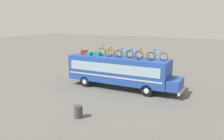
# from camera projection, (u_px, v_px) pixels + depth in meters

# --- Properties ---
(ground_plane) EXTENTS (120.00, 120.00, 0.00)m
(ground_plane) POSITION_uv_depth(u_px,v_px,m) (118.00, 88.00, 22.33)
(ground_plane) COLOR #605E59
(bus) EXTENTS (10.74, 2.53, 2.92)m
(bus) POSITION_uv_depth(u_px,v_px,m) (120.00, 70.00, 21.87)
(bus) COLOR #23479E
(bus) RESTS_ON ground
(luggage_bag_1) EXTENTS (0.58, 0.39, 0.39)m
(luggage_bag_1) POSITION_uv_depth(u_px,v_px,m) (84.00, 52.00, 23.50)
(luggage_bag_1) COLOR maroon
(luggage_bag_1) RESTS_ON bus
(luggage_bag_2) EXTENTS (0.50, 0.49, 0.29)m
(luggage_bag_2) POSITION_uv_depth(u_px,v_px,m) (89.00, 54.00, 22.82)
(luggage_bag_2) COLOR #1E7F66
(luggage_bag_2) RESTS_ON bus
(luggage_bag_3) EXTENTS (0.69, 0.44, 0.35)m
(luggage_bag_3) POSITION_uv_depth(u_px,v_px,m) (97.00, 54.00, 22.60)
(luggage_bag_3) COLOR #1E7F66
(luggage_bag_3) RESTS_ON bus
(rooftop_bicycle_1) EXTENTS (1.74, 0.44, 0.93)m
(rooftop_bicycle_1) POSITION_uv_depth(u_px,v_px,m) (106.00, 52.00, 22.57)
(rooftop_bicycle_1) COLOR black
(rooftop_bicycle_1) RESTS_ON bus
(rooftop_bicycle_2) EXTENTS (1.65, 0.44, 0.93)m
(rooftop_bicycle_2) POSITION_uv_depth(u_px,v_px,m) (113.00, 53.00, 21.59)
(rooftop_bicycle_2) COLOR black
(rooftop_bicycle_2) RESTS_ON bus
(rooftop_bicycle_3) EXTENTS (1.71, 0.44, 0.88)m
(rooftop_bicycle_3) POSITION_uv_depth(u_px,v_px,m) (125.00, 53.00, 21.47)
(rooftop_bicycle_3) COLOR black
(rooftop_bicycle_3) RESTS_ON bus
(rooftop_bicycle_4) EXTENTS (1.67, 0.44, 0.95)m
(rooftop_bicycle_4) POSITION_uv_depth(u_px,v_px,m) (134.00, 54.00, 20.82)
(rooftop_bicycle_4) COLOR black
(rooftop_bicycle_4) RESTS_ON bus
(rooftop_bicycle_5) EXTENTS (1.80, 0.44, 0.96)m
(rooftop_bicycle_5) POSITION_uv_depth(u_px,v_px,m) (144.00, 56.00, 20.08)
(rooftop_bicycle_5) COLOR black
(rooftop_bicycle_5) RESTS_ON bus
(rooftop_bicycle_6) EXTENTS (1.71, 0.44, 0.93)m
(rooftop_bicycle_6) POSITION_uv_depth(u_px,v_px,m) (158.00, 56.00, 19.92)
(rooftop_bicycle_6) COLOR black
(rooftop_bicycle_6) RESTS_ON bus
(trash_bin) EXTENTS (0.57, 0.57, 0.83)m
(trash_bin) POSITION_uv_depth(u_px,v_px,m) (78.00, 112.00, 15.58)
(trash_bin) COLOR #3F3F47
(trash_bin) RESTS_ON ground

